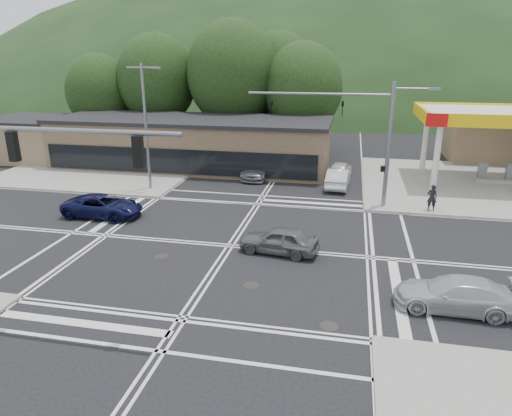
% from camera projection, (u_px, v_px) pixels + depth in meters
% --- Properties ---
extents(ground, '(120.00, 120.00, 0.00)m').
position_uv_depth(ground, '(230.00, 246.00, 23.92)').
color(ground, black).
rests_on(ground, ground).
extents(sidewalk_ne, '(16.00, 16.00, 0.15)m').
position_uv_depth(sidewalk_ne, '(470.00, 185.00, 34.92)').
color(sidewalk_ne, gray).
rests_on(sidewalk_ne, ground).
extents(sidewalk_nw, '(16.00, 16.00, 0.15)m').
position_uv_depth(sidewalk_nw, '(111.00, 166.00, 40.72)').
color(sidewalk_nw, gray).
rests_on(sidewalk_nw, ground).
extents(gas_station_canopy, '(12.32, 8.34, 5.75)m').
position_uv_depth(gas_station_canopy, '(505.00, 118.00, 33.87)').
color(gas_station_canopy, silver).
rests_on(gas_station_canopy, ground).
extents(convenience_store, '(10.00, 6.00, 3.80)m').
position_uv_depth(convenience_store, '(505.00, 141.00, 42.65)').
color(convenience_store, '#846B4F').
rests_on(convenience_store, ground).
extents(commercial_row, '(24.00, 8.00, 4.00)m').
position_uv_depth(commercial_row, '(192.00, 144.00, 40.61)').
color(commercial_row, brown).
rests_on(commercial_row, ground).
extents(commercial_nw, '(8.00, 7.00, 3.60)m').
position_uv_depth(commercial_nw, '(34.00, 140.00, 43.76)').
color(commercial_nw, '#846B4F').
rests_on(commercial_nw, ground).
extents(hill_north, '(252.00, 126.00, 140.00)m').
position_uv_depth(hill_north, '(328.00, 98.00, 107.45)').
color(hill_north, '#1D3517').
rests_on(hill_north, ground).
extents(tree_n_a, '(8.00, 8.00, 11.75)m').
position_uv_depth(tree_n_a, '(157.00, 80.00, 46.63)').
color(tree_n_a, '#382619').
rests_on(tree_n_a, ground).
extents(tree_n_b, '(9.00, 9.00, 12.98)m').
position_uv_depth(tree_n_b, '(232.00, 74.00, 44.88)').
color(tree_n_b, '#382619').
rests_on(tree_n_b, ground).
extents(tree_n_c, '(7.60, 7.60, 10.87)m').
position_uv_depth(tree_n_c, '(303.00, 88.00, 43.94)').
color(tree_n_c, '#382619').
rests_on(tree_n_c, ground).
extents(tree_n_d, '(6.80, 6.80, 9.76)m').
position_uv_depth(tree_n_d, '(100.00, 92.00, 47.28)').
color(tree_n_d, '#382619').
rests_on(tree_n_d, ground).
extents(tree_n_e, '(8.40, 8.40, 11.98)m').
position_uv_depth(tree_n_e, '(279.00, 79.00, 48.02)').
color(tree_n_e, '#382619').
rests_on(tree_n_e, ground).
extents(streetlight_nw, '(2.50, 0.25, 9.00)m').
position_uv_depth(streetlight_nw, '(146.00, 121.00, 32.30)').
color(streetlight_nw, slate).
rests_on(streetlight_nw, ground).
extents(signal_mast_ne, '(11.65, 0.30, 8.00)m').
position_uv_depth(signal_mast_ne, '(369.00, 130.00, 28.57)').
color(signal_mast_ne, slate).
rests_on(signal_mast_ne, ground).
extents(car_blue_west, '(4.88, 2.27, 1.35)m').
position_uv_depth(car_blue_west, '(103.00, 206.00, 28.07)').
color(car_blue_west, '#0B0E33').
rests_on(car_blue_west, ground).
extents(car_grey_center, '(4.18, 2.12, 1.36)m').
position_uv_depth(car_grey_center, '(279.00, 240.00, 22.91)').
color(car_grey_center, '#595C5E').
rests_on(car_grey_center, ground).
extents(car_silver_east, '(4.65, 2.01, 1.33)m').
position_uv_depth(car_silver_east, '(455.00, 294.00, 17.74)').
color(car_silver_east, '#B3B6BB').
rests_on(car_silver_east, ground).
extents(car_queue_a, '(1.84, 4.55, 1.47)m').
position_uv_depth(car_queue_a, '(338.00, 178.00, 34.34)').
color(car_queue_a, silver).
rests_on(car_queue_a, ground).
extents(car_queue_b, '(2.06, 4.11, 1.34)m').
position_uv_depth(car_queue_b, '(340.00, 170.00, 37.04)').
color(car_queue_b, silver).
rests_on(car_queue_b, ground).
extents(car_northbound, '(2.41, 5.03, 1.41)m').
position_uv_depth(car_northbound, '(259.00, 169.00, 37.14)').
color(car_northbound, slate).
rests_on(car_northbound, ground).
extents(pedestrian, '(0.63, 0.42, 1.67)m').
position_uv_depth(pedestrian, '(432.00, 198.00, 28.71)').
color(pedestrian, black).
rests_on(pedestrian, sidewalk_ne).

